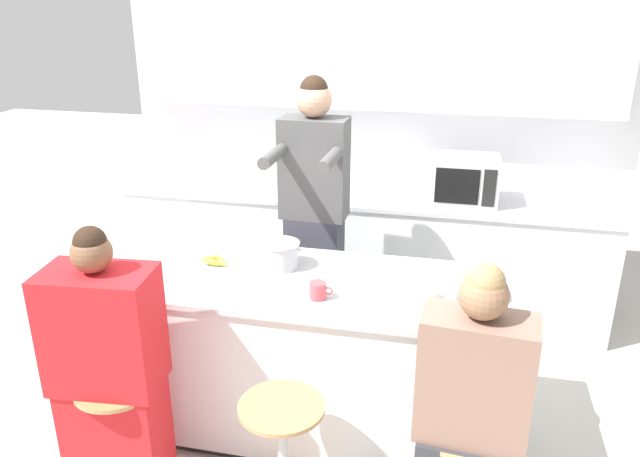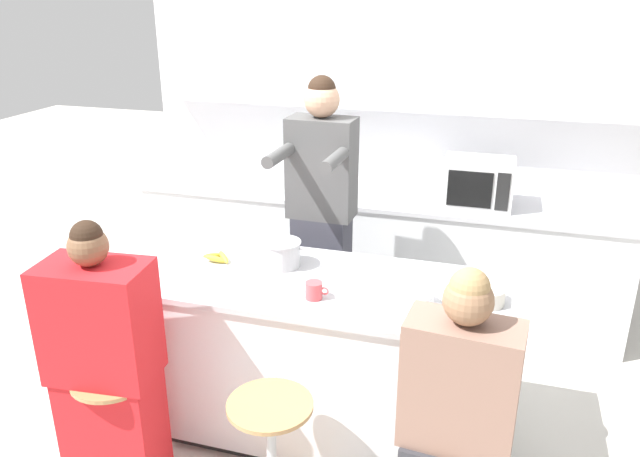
% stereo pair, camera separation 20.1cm
% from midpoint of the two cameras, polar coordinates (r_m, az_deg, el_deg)
% --- Properties ---
extents(ground_plane, '(16.00, 16.00, 0.00)m').
position_cam_midpoint_polar(ground_plane, '(3.63, -1.95, -17.72)').
color(ground_plane, beige).
extents(wall_back, '(3.74, 0.22, 2.70)m').
position_cam_midpoint_polar(wall_back, '(4.66, 3.57, 12.15)').
color(wall_back, white).
rests_on(wall_back, ground_plane).
extents(back_counter, '(3.47, 0.68, 0.89)m').
position_cam_midpoint_polar(back_counter, '(4.66, 2.61, -1.90)').
color(back_counter, silver).
rests_on(back_counter, ground_plane).
extents(kitchen_island, '(1.89, 0.79, 0.90)m').
position_cam_midpoint_polar(kitchen_island, '(3.36, -2.05, -11.65)').
color(kitchen_island, black).
rests_on(kitchen_island, ground_plane).
extents(bar_stool_leftmost, '(0.38, 0.38, 0.64)m').
position_cam_midpoint_polar(bar_stool_leftmost, '(3.18, -19.37, -17.59)').
color(bar_stool_leftmost, tan).
rests_on(bar_stool_leftmost, ground_plane).
extents(person_cooking, '(0.40, 0.56, 1.82)m').
position_cam_midpoint_polar(person_cooking, '(3.77, -2.06, 0.08)').
color(person_cooking, '#383842').
rests_on(person_cooking, ground_plane).
extents(person_wrapped_blanket, '(0.50, 0.33, 1.38)m').
position_cam_midpoint_polar(person_wrapped_blanket, '(3.03, -20.51, -12.94)').
color(person_wrapped_blanket, red).
rests_on(person_wrapped_blanket, ground_plane).
extents(person_seated_near, '(0.44, 0.30, 1.37)m').
position_cam_midpoint_polar(person_seated_near, '(2.63, 11.21, -18.29)').
color(person_seated_near, '#333338').
rests_on(person_seated_near, ground_plane).
extents(cooking_pot, '(0.29, 0.21, 0.14)m').
position_cam_midpoint_polar(cooking_pot, '(3.27, -5.41, -2.42)').
color(cooking_pot, '#B7BABC').
rests_on(cooking_pot, kitchen_island).
extents(fruit_bowl, '(0.18, 0.18, 0.08)m').
position_cam_midpoint_polar(fruit_bowl, '(3.03, 13.19, -5.50)').
color(fruit_bowl, silver).
rests_on(fruit_bowl, kitchen_island).
extents(mixing_bowl_steel, '(0.21, 0.21, 0.07)m').
position_cam_midpoint_polar(mixing_bowl_steel, '(2.93, 6.77, -6.11)').
color(mixing_bowl_steel, white).
rests_on(mixing_bowl_steel, kitchen_island).
extents(coffee_cup_near, '(0.11, 0.08, 0.08)m').
position_cam_midpoint_polar(coffee_cup_near, '(2.95, -2.14, -5.72)').
color(coffee_cup_near, '#DB4C51').
rests_on(coffee_cup_near, kitchen_island).
extents(coffee_cup_far, '(0.11, 0.08, 0.09)m').
position_cam_midpoint_polar(coffee_cup_far, '(2.87, 11.13, -6.88)').
color(coffee_cup_far, '#4C7099').
rests_on(coffee_cup_far, kitchen_island).
extents(banana_bunch, '(0.16, 0.12, 0.05)m').
position_cam_midpoint_polar(banana_bunch, '(3.36, -11.32, -2.88)').
color(banana_bunch, yellow).
rests_on(banana_bunch, kitchen_island).
extents(microwave, '(0.46, 0.35, 0.31)m').
position_cam_midpoint_polar(microwave, '(4.35, 11.72, 4.41)').
color(microwave, white).
rests_on(microwave, back_counter).
extents(potted_plant, '(0.15, 0.15, 0.23)m').
position_cam_midpoint_polar(potted_plant, '(4.57, -3.45, 5.14)').
color(potted_plant, beige).
rests_on(potted_plant, back_counter).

